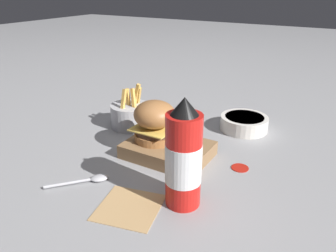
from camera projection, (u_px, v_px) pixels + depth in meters
ground_plane at (154, 150)px, 0.90m from camera, size 6.00×6.00×0.00m
serving_board at (168, 150)px, 0.86m from camera, size 0.21×0.16×0.04m
burger at (155, 121)px, 0.85m from camera, size 0.11×0.11×0.11m
ketchup_bottle at (183, 158)px, 0.64m from camera, size 0.07×0.07×0.23m
fries_basket at (130, 115)px, 1.03m from camera, size 0.12×0.12×0.14m
side_bowl at (244, 123)px, 1.01m from camera, size 0.14×0.14×0.04m
spoon at (91, 179)px, 0.75m from camera, size 0.11×0.12×0.01m
ketchup_puddle at (240, 168)px, 0.81m from camera, size 0.04×0.04×0.00m
parchment_square at (129, 207)px, 0.67m from camera, size 0.15×0.15×0.00m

